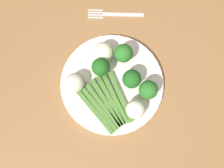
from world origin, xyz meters
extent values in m
cube|color=gray|center=(0.00, 0.00, -0.01)|extent=(6.00, 6.00, 0.02)
cube|color=olive|center=(0.00, 0.00, 0.72)|extent=(1.11, 0.90, 0.04)
cylinder|color=olive|center=(0.50, 0.39, 0.35)|extent=(0.07, 0.07, 0.70)
cylinder|color=#9E754C|center=(-0.07, -0.48, 0.23)|extent=(0.04, 0.04, 0.45)
cylinder|color=silver|center=(0.00, 0.02, 0.75)|extent=(0.28, 0.28, 0.01)
cube|color=#47752D|center=(-0.04, 0.00, 0.76)|extent=(0.14, 0.06, 0.01)
cube|color=#47752D|center=(-0.04, 0.02, 0.76)|extent=(0.14, 0.07, 0.01)
cube|color=#47752D|center=(-0.05, 0.03, 0.76)|extent=(0.13, 0.07, 0.01)
cube|color=#47752D|center=(-0.05, 0.04, 0.76)|extent=(0.13, 0.08, 0.01)
cube|color=#47752D|center=(-0.06, 0.05, 0.76)|extent=(0.12, 0.09, 0.01)
cube|color=#47752D|center=(-0.07, 0.06, 0.76)|extent=(0.12, 0.10, 0.01)
cube|color=#47752D|center=(-0.08, 0.07, 0.76)|extent=(0.12, 0.10, 0.01)
cylinder|color=#4C7F2B|center=(0.04, 0.05, 0.76)|extent=(0.02, 0.02, 0.02)
sphere|color=#1E5B1C|center=(0.04, 0.05, 0.79)|extent=(0.05, 0.05, 0.05)
cylinder|color=#568E33|center=(-0.03, -0.07, 0.76)|extent=(0.02, 0.02, 0.02)
sphere|color=#286B23|center=(-0.03, -0.07, 0.79)|extent=(0.05, 0.05, 0.05)
cylinder|color=#568E33|center=(0.07, -0.01, 0.76)|extent=(0.02, 0.02, 0.02)
sphere|color=#286B23|center=(0.07, -0.01, 0.79)|extent=(0.05, 0.05, 0.05)
cylinder|color=#4C7F2B|center=(0.00, -0.03, 0.76)|extent=(0.02, 0.02, 0.02)
sphere|color=#1E5B1C|center=(0.00, -0.03, 0.79)|extent=(0.05, 0.05, 0.05)
sphere|color=beige|center=(0.00, 0.12, 0.78)|extent=(0.05, 0.05, 0.05)
sphere|color=white|center=(-0.08, -0.04, 0.78)|extent=(0.05, 0.05, 0.05)
sphere|color=beige|center=(0.08, 0.04, 0.78)|extent=(0.05, 0.05, 0.05)
cube|color=silver|center=(0.21, -0.02, 0.74)|extent=(0.02, 0.12, 0.00)
cube|color=silver|center=(0.23, 0.06, 0.74)|extent=(0.01, 0.05, 0.00)
cube|color=silver|center=(0.22, 0.06, 0.74)|extent=(0.01, 0.05, 0.00)
cube|color=silver|center=(0.21, 0.06, 0.74)|extent=(0.01, 0.05, 0.00)
cube|color=silver|center=(0.20, 0.06, 0.74)|extent=(0.01, 0.05, 0.00)
camera|label=1|loc=(-0.14, 0.03, 1.37)|focal=37.77mm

